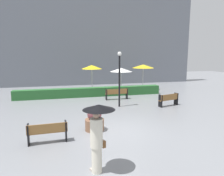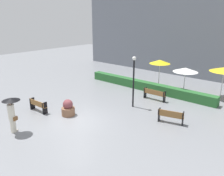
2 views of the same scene
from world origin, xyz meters
name	(u,v)px [view 1 (image 1 of 2)]	position (x,y,z in m)	size (l,w,h in m)	color
ground_plane	(118,130)	(0.00, 0.00, 0.00)	(60.00, 60.00, 0.00)	gray
bench_near_left	(47,131)	(-3.21, -0.77, 0.50)	(1.61, 0.45, 0.85)	olive
bench_back_row	(117,93)	(1.80, 6.67, 0.52)	(1.87, 0.44, 0.87)	olive
bench_far_right	(169,99)	(4.78, 3.66, 0.51)	(1.63, 0.75, 0.87)	olive
pedestrian_with_umbrella	(98,129)	(-1.59, -3.38, 1.39)	(0.99, 0.99, 2.14)	silver
planter_pot	(95,120)	(-1.10, 0.22, 0.49)	(0.90, 0.90, 1.14)	brown
lamp_post	(119,73)	(1.34, 4.37, 2.34)	(0.28, 0.28, 3.79)	black
patio_umbrella_yellow	(92,67)	(0.30, 9.98, 2.45)	(1.91, 1.91, 2.63)	silver
patio_umbrella_white	(121,70)	(3.00, 9.52, 2.18)	(2.08, 2.08, 2.36)	silver
patio_umbrella_yellow_far	(143,66)	(5.71, 10.67, 2.41)	(2.23, 2.23, 2.59)	silver
hedge_strip	(91,92)	(-0.07, 8.40, 0.39)	(12.58, 0.70, 0.77)	#28602D
building_facade	(81,40)	(0.00, 16.00, 5.33)	(28.00, 1.20, 10.66)	slate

